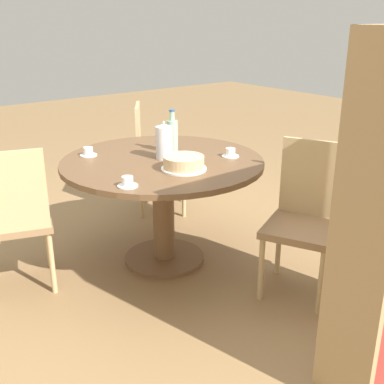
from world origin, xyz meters
TOP-DOWN VIEW (x-y plane):
  - ground_plane at (0.00, 0.00)m, footprint 14.00×14.00m
  - dining_table at (0.00, 0.00)m, footprint 1.35×1.35m
  - chair_a at (-0.47, 0.84)m, footprint 0.56×0.56m
  - chair_b at (-0.48, -0.83)m, footprint 0.58×0.58m
  - chair_c at (0.93, -0.24)m, footprint 0.53×0.53m
  - coffee_pot at (-0.02, -0.01)m, footprint 0.11×0.11m
  - water_bottle at (-0.15, -0.10)m, footprint 0.08×0.08m
  - cake_main at (0.02, 0.27)m, footprint 0.28×0.28m
  - cup_a at (0.35, -0.38)m, footprint 0.12×0.12m
  - cup_b at (-0.40, 0.23)m, footprint 0.12×0.12m
  - cup_c at (0.46, 0.33)m, footprint 0.12×0.12m

SIDE VIEW (x-z plane):
  - ground_plane at x=0.00m, z-range 0.00..0.00m
  - chair_a at x=-0.47m, z-range 0.03..0.97m
  - chair_b at x=-0.48m, z-range 0.03..0.97m
  - chair_c at x=0.93m, z-range 0.03..0.97m
  - dining_table at x=0.00m, z-range 0.22..0.97m
  - cup_a at x=0.35m, z-range 0.74..0.80m
  - cup_b at x=-0.40m, z-range 0.74..0.80m
  - cup_c at x=0.46m, z-range 0.74..0.80m
  - cake_main at x=0.02m, z-range 0.75..0.83m
  - coffee_pot at x=-0.02m, z-range 0.74..0.99m
  - water_bottle at x=-0.15m, z-range 0.72..1.02m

